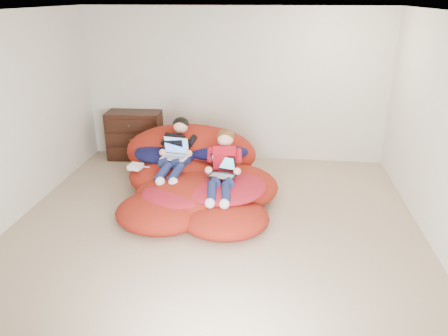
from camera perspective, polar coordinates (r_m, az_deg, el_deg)
room_shell at (r=5.31m, az=-1.24°, el=-5.60°), size 5.10×5.10×2.77m
dresser at (r=7.66m, az=-11.56°, el=4.22°), size 0.93×0.53×0.82m
beanbag_pile at (r=6.11m, az=-3.74°, el=-1.34°), size 2.35×2.45×0.93m
cream_pillow at (r=6.85m, az=-6.66°, el=4.28°), size 0.40×0.25×0.25m
older_boy at (r=6.16m, az=-6.17°, el=2.68°), size 0.41×1.14×0.65m
younger_boy at (r=5.61m, az=-0.10°, el=0.56°), size 0.35×1.05×0.72m
laptop_white at (r=6.07m, az=-6.37°, el=2.09°), size 0.38×0.34×0.26m
laptop_black at (r=5.59m, az=-0.17°, el=-0.25°), size 0.39×0.41×0.24m
power_adapter at (r=6.22m, az=-11.47°, el=0.19°), size 0.21×0.21×0.07m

